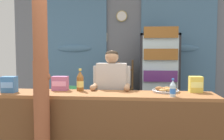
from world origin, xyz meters
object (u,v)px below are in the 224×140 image
timber_post (41,66)px  plastic_lawn_chair (64,107)px  soda_bottle_water (173,89)px  snack_box_biscuit (9,84)px  bottle_shelf_rack (122,91)px  pastry_tray (166,90)px  shopkeeper (112,89)px  snack_box_instant_noodle (196,84)px  drink_fridge (159,74)px  stall_counter (103,125)px  snack_box_wafer (60,83)px  soda_bottle_iced_tea (80,81)px

timber_post → plastic_lawn_chair: (-0.22, 1.66, -0.84)m
soda_bottle_water → snack_box_biscuit: soda_bottle_water is taller
bottle_shelf_rack → pastry_tray: 1.98m
shopkeeper → snack_box_biscuit: bearing=-158.8°
snack_box_instant_noodle → soda_bottle_water: bearing=-132.9°
snack_box_instant_noodle → pastry_tray: 0.39m
timber_post → drink_fridge: (1.49, 2.13, -0.28)m
stall_counter → snack_box_biscuit: 1.31m
stall_counter → bottle_shelf_rack: (0.10, 2.09, 0.10)m
stall_counter → snack_box_biscuit: size_ratio=13.57×
timber_post → plastic_lawn_chair: timber_post is taller
shopkeeper → snack_box_biscuit: size_ratio=7.39×
drink_fridge → snack_box_biscuit: 2.73m
snack_box_biscuit → snack_box_instant_noodle: bearing=6.1°
stall_counter → snack_box_wafer: (-0.62, 0.27, 0.48)m
drink_fridge → snack_box_biscuit: drink_fridge is taller
bottle_shelf_rack → pastry_tray: (0.68, -1.84, 0.31)m
soda_bottle_iced_tea → pastry_tray: soda_bottle_iced_tea is taller
snack_box_instant_noodle → snack_box_wafer: size_ratio=0.96×
stall_counter → snack_box_wafer: bearing=156.2°
stall_counter → soda_bottle_iced_tea: 0.66m
pastry_tray → stall_counter: bearing=-161.7°
stall_counter → bottle_shelf_rack: 2.10m
stall_counter → plastic_lawn_chair: (-0.89, 1.39, -0.09)m
drink_fridge → snack_box_instant_noodle: bearing=-77.9°
shopkeeper → snack_box_instant_noodle: size_ratio=7.43×
snack_box_instant_noodle → soda_bottle_iced_tea: bearing=-178.2°
drink_fridge → pastry_tray: 1.60m
snack_box_biscuit → pastry_tray: size_ratio=0.58×
shopkeeper → snack_box_instant_noodle: bearing=-12.0°
drink_fridge → stall_counter: bearing=-114.0°
bottle_shelf_rack → shopkeeper: size_ratio=0.87×
snack_box_wafer → pastry_tray: bearing=-0.7°
shopkeeper → snack_box_wafer: shopkeeper is taller
plastic_lawn_chair → snack_box_biscuit: bearing=-103.5°
bottle_shelf_rack → shopkeeper: shopkeeper is taller
snack_box_biscuit → snack_box_wafer: 0.64m
soda_bottle_iced_tea → snack_box_biscuit: 0.90m
drink_fridge → pastry_tray: drink_fridge is taller
drink_fridge → bottle_shelf_rack: size_ratio=1.47×
bottle_shelf_rack → snack_box_biscuit: bottle_shelf_rack is taller
snack_box_biscuit → drink_fridge: bearing=41.6°
snack_box_wafer → pastry_tray: size_ratio=0.61×
shopkeeper → snack_box_biscuit: 1.36m
snack_box_instant_noodle → drink_fridge: bearing=102.1°
drink_fridge → pastry_tray: (-0.05, -1.60, -0.06)m
stall_counter → soda_bottle_iced_tea: size_ratio=9.34×
bottle_shelf_rack → pastry_tray: bottle_shelf_rack is taller
drink_fridge → snack_box_instant_noodle: drink_fridge is taller
plastic_lawn_chair → soda_bottle_iced_tea: 1.39m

